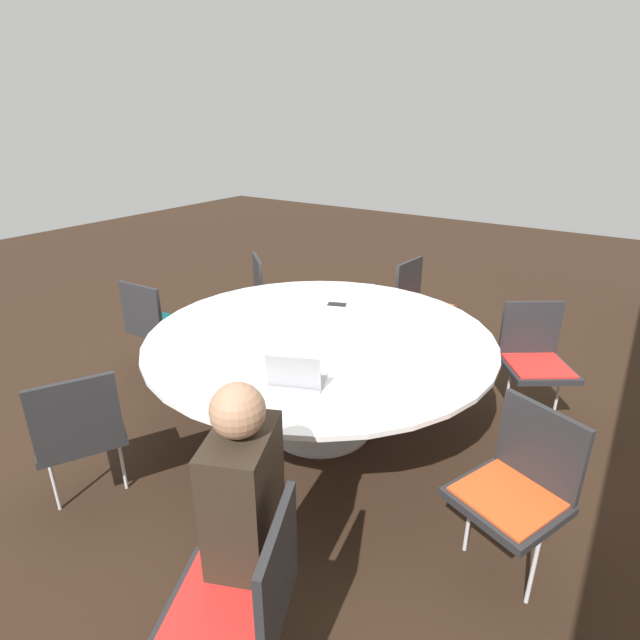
{
  "coord_description": "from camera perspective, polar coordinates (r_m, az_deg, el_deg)",
  "views": [
    {
      "loc": [
        2.51,
        1.68,
        2.07
      ],
      "look_at": [
        0.0,
        0.0,
        0.83
      ],
      "focal_mm": 28.0,
      "sensor_mm": 36.0,
      "label": 1
    }
  ],
  "objects": [
    {
      "name": "chair_0",
      "position": [
        2.0,
        -8.7,
        -28.78
      ],
      "size": [
        0.57,
        0.56,
        0.87
      ],
      "rotation": [
        0.0,
        0.0,
        3.55
      ],
      "color": "#262628",
      "rests_on": "ground_plane"
    },
    {
      "name": "chair_4",
      "position": [
        4.73,
        -5.51,
        3.22
      ],
      "size": [
        0.61,
        0.61,
        0.87
      ],
      "rotation": [
        0.0,
        0.0,
        7.13
      ],
      "color": "#262628",
      "rests_on": "ground_plane"
    },
    {
      "name": "chair_6",
      "position": [
        3.01,
        -25.83,
        -11.06
      ],
      "size": [
        0.58,
        0.58,
        0.87
      ],
      "rotation": [
        0.0,
        0.0,
        8.94
      ],
      "color": "#262628",
      "rests_on": "ground_plane"
    },
    {
      "name": "laptop",
      "position": [
        2.67,
        -2.76,
        -6.52
      ],
      "size": [
        0.33,
        0.36,
        0.21
      ],
      "rotation": [
        0.0,
        0.0,
        -1.17
      ],
      "color": "#99999E",
      "rests_on": "conference_table"
    },
    {
      "name": "cell_phone",
      "position": [
        3.81,
        1.95,
        1.81
      ],
      "size": [
        0.12,
        0.16,
        0.01
      ],
      "color": "black",
      "rests_on": "conference_table"
    },
    {
      "name": "conference_table",
      "position": [
        3.34,
        -0.0,
        -2.85
      ],
      "size": [
        2.28,
        2.28,
        0.73
      ],
      "color": "#B7B7BC",
      "rests_on": "ground_plane"
    },
    {
      "name": "chair_1",
      "position": [
        2.55,
        21.72,
        -16.86
      ],
      "size": [
        0.55,
        0.57,
        0.87
      ],
      "rotation": [
        0.0,
        0.0,
        4.33
      ],
      "color": "#262628",
      "rests_on": "ground_plane"
    },
    {
      "name": "chair_5",
      "position": [
        4.25,
        -18.22,
        -0.15
      ],
      "size": [
        0.44,
        0.46,
        0.87
      ],
      "rotation": [
        0.0,
        0.0,
        7.91
      ],
      "color": "#262628",
      "rests_on": "ground_plane"
    },
    {
      "name": "ground_plane",
      "position": [
        3.66,
        -0.0,
        -12.1
      ],
      "size": [
        16.0,
        16.0,
        0.0
      ],
      "primitive_type": "plane",
      "color": "black"
    },
    {
      "name": "chair_3",
      "position": [
        4.59,
        11.36,
        2.22
      ],
      "size": [
        0.48,
        0.46,
        0.87
      ],
      "rotation": [
        0.0,
        0.0,
        6.18
      ],
      "color": "#262628",
      "rests_on": "ground_plane"
    },
    {
      "name": "chair_2",
      "position": [
        3.79,
        23.35,
        -3.63
      ],
      "size": [
        0.6,
        0.6,
        0.87
      ],
      "rotation": [
        0.0,
        0.0,
        5.33
      ],
      "color": "#262628",
      "rests_on": "ground_plane"
    },
    {
      "name": "person_0",
      "position": [
        2.03,
        -9.09,
        -19.79
      ],
      "size": [
        0.42,
        0.35,
        1.22
      ],
      "rotation": [
        0.0,
        0.0,
        3.55
      ],
      "color": "#2D2319",
      "rests_on": "ground_plane"
    }
  ]
}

